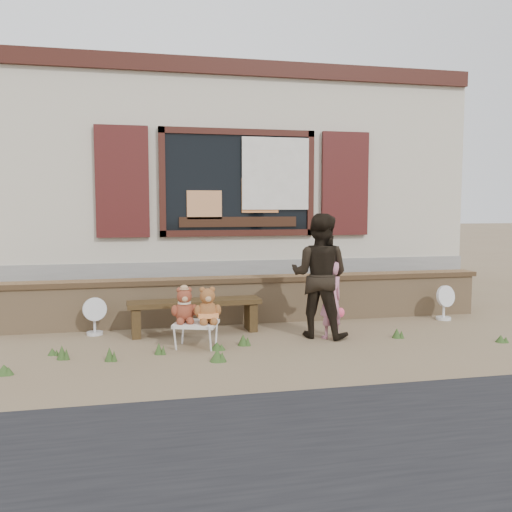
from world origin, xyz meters
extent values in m
plane|color=brown|center=(0.00, 0.00, 0.00)|extent=(80.00, 80.00, 0.00)
cube|color=#BFB19A|center=(0.00, 4.50, 2.40)|extent=(8.00, 5.00, 3.20)
cube|color=gray|center=(0.00, 4.50, 0.40)|extent=(8.04, 5.04, 0.80)
cube|color=black|center=(0.00, 1.97, 2.05)|extent=(2.30, 0.04, 1.50)
cube|color=#361610|center=(0.00, 1.95, 2.85)|extent=(2.50, 0.08, 0.10)
cube|color=#361610|center=(0.00, 1.95, 1.25)|extent=(2.50, 0.08, 0.10)
cube|color=#361610|center=(-1.20, 1.95, 2.05)|extent=(0.10, 0.08, 1.70)
cube|color=#361610|center=(1.20, 1.95, 2.05)|extent=(0.10, 0.08, 1.70)
cube|color=#401811|center=(-1.80, 1.94, 2.05)|extent=(0.80, 0.07, 1.70)
cube|color=#401811|center=(1.80, 1.94, 2.05)|extent=(0.80, 0.07, 1.70)
cube|color=beige|center=(0.60, 1.90, 2.20)|extent=(1.10, 0.02, 1.15)
cube|color=#361610|center=(0.00, 1.98, 3.85)|extent=(8.00, 0.12, 0.25)
cube|color=black|center=(0.00, 1.94, 1.43)|extent=(1.90, 0.06, 0.16)
cube|color=tan|center=(-0.55, 1.94, 1.70)|extent=(0.55, 0.06, 0.45)
cube|color=#E08447|center=(0.35, 1.94, 1.85)|extent=(0.60, 0.06, 0.55)
cube|color=#A7835A|center=(0.00, 1.00, 0.30)|extent=(7.00, 0.30, 0.60)
cube|color=brown|center=(0.00, 1.00, 0.63)|extent=(7.10, 0.36, 0.07)
cube|color=#322411|center=(-0.86, 0.45, 0.42)|extent=(1.76, 0.46, 0.07)
cube|color=#322411|center=(-1.62, 0.41, 0.19)|extent=(0.13, 0.33, 0.37)
cube|color=#322411|center=(-0.10, 0.49, 0.19)|extent=(0.13, 0.33, 0.37)
cube|color=silver|center=(-0.92, -0.27, 0.28)|extent=(0.61, 0.57, 0.04)
cylinder|color=silver|center=(-1.17, -0.38, 0.13)|extent=(0.03, 0.03, 0.27)
cylinder|color=silver|center=(-0.78, -0.52, 0.13)|extent=(0.03, 0.03, 0.27)
cylinder|color=silver|center=(-1.05, -0.02, 0.13)|extent=(0.03, 0.03, 0.27)
cylinder|color=silver|center=(-0.66, -0.16, 0.13)|extent=(0.03, 0.03, 0.27)
imported|color=#CE7B95|center=(0.81, -0.16, 0.49)|extent=(0.42, 0.35, 0.99)
imported|color=black|center=(0.69, -0.06, 0.79)|extent=(0.98, 0.93, 1.59)
cylinder|color=silver|center=(-2.15, 0.64, 0.02)|extent=(0.21, 0.21, 0.04)
cylinder|color=silver|center=(-2.15, 0.64, 0.15)|extent=(0.03, 0.03, 0.27)
cylinder|color=silver|center=(-2.15, 0.64, 0.34)|extent=(0.32, 0.17, 0.31)
cylinder|color=silver|center=(2.84, 0.55, 0.02)|extent=(0.22, 0.22, 0.04)
cylinder|color=silver|center=(2.84, 0.55, 0.16)|extent=(0.04, 0.04, 0.28)
cylinder|color=silver|center=(2.84, 0.55, 0.36)|extent=(0.33, 0.17, 0.32)
cone|color=#304C1E|center=(-2.91, -0.91, 0.05)|extent=(0.17, 0.17, 0.10)
cone|color=#304C1E|center=(1.64, -0.34, 0.06)|extent=(0.13, 0.13, 0.13)
cone|color=#304C1E|center=(-0.75, -0.90, 0.07)|extent=(0.17, 0.17, 0.13)
cone|color=#304C1E|center=(-1.36, -0.48, 0.07)|extent=(0.10, 0.10, 0.13)
cone|color=#304C1E|center=(-0.69, -0.43, 0.04)|extent=(0.16, 0.16, 0.09)
cone|color=#304C1E|center=(-0.35, -0.30, 0.07)|extent=(0.14, 0.14, 0.13)
cone|color=#304C1E|center=(-2.41, -0.47, 0.08)|extent=(0.12, 0.12, 0.16)
cone|color=#304C1E|center=(-1.90, -0.64, 0.08)|extent=(0.11, 0.11, 0.15)
cone|color=#304C1E|center=(2.80, -0.82, 0.05)|extent=(0.13, 0.13, 0.09)
cone|color=#304C1E|center=(-2.55, -0.27, 0.04)|extent=(0.11, 0.11, 0.08)
camera|label=1|loc=(-1.54, -6.62, 1.69)|focal=38.00mm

